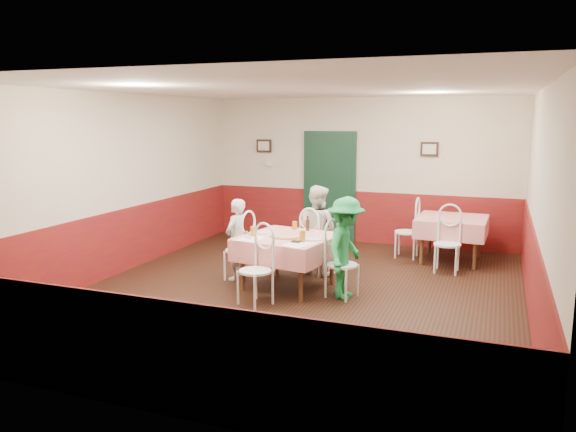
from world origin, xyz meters
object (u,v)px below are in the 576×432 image
(glass_b, at_px, (302,236))
(diner_far, at_px, (317,230))
(glass_c, at_px, (295,226))
(diner_left, at_px, (236,239))
(glass_a, at_px, (253,232))
(chair_far, at_px, (315,246))
(wallet, at_px, (296,242))
(main_table, at_px, (288,262))
(chair_near, at_px, (255,271))
(chair_left, at_px, (239,250))
(beer_bottle, at_px, (308,225))
(chair_second_a, at_px, (407,232))
(second_table, at_px, (451,240))
(chair_second_b, at_px, (447,244))
(pizza, at_px, (287,236))
(diner_right, at_px, (346,248))
(chair_right, at_px, (342,265))

(glass_b, relative_size, diner_far, 0.11)
(glass_c, bearing_deg, diner_left, -160.74)
(glass_a, xyz_separation_m, glass_b, (0.78, -0.09, 0.01))
(diner_left, height_order, diner_far, diner_far)
(chair_far, bearing_deg, diner_left, 49.29)
(glass_b, height_order, wallet, glass_b)
(main_table, xyz_separation_m, chair_near, (-0.14, -0.84, 0.08))
(glass_b, xyz_separation_m, wallet, (-0.07, -0.06, -0.07))
(chair_left, relative_size, chair_near, 1.00)
(beer_bottle, height_order, diner_left, diner_left)
(chair_left, height_order, chair_second_a, same)
(second_table, xyz_separation_m, glass_b, (-1.74, -2.69, 0.46))
(chair_near, xyz_separation_m, beer_bottle, (0.30, 1.23, 0.42))
(glass_c, height_order, wallet, glass_c)
(glass_c, height_order, beer_bottle, beer_bottle)
(chair_near, bearing_deg, chair_second_b, 71.82)
(diner_left, bearing_deg, glass_a, 59.32)
(chair_far, xyz_separation_m, chair_near, (-0.28, -1.68, 0.00))
(second_table, height_order, pizza, pizza)
(glass_a, bearing_deg, beer_bottle, 43.38)
(second_table, bearing_deg, chair_second_a, 180.00)
(chair_far, distance_m, beer_bottle, 0.61)
(pizza, distance_m, diner_left, 0.93)
(glass_a, bearing_deg, chair_left, 139.06)
(pizza, relative_size, wallet, 4.08)
(chair_left, xyz_separation_m, diner_far, (0.99, 0.75, 0.25))
(chair_near, distance_m, chair_second_b, 3.33)
(chair_second_a, height_order, diner_right, diner_right)
(chair_far, height_order, diner_far, diner_far)
(chair_left, relative_size, chair_right, 1.00)
(glass_a, bearing_deg, main_table, 22.24)
(chair_near, xyz_separation_m, diner_far, (0.29, 1.73, 0.25))
(beer_bottle, bearing_deg, chair_right, -38.25)
(glass_c, bearing_deg, wallet, -68.72)
(glass_c, xyz_separation_m, diner_far, (0.20, 0.45, -0.13))
(beer_bottle, height_order, wallet, beer_bottle)
(chair_second_b, bearing_deg, chair_left, -150.31)
(main_table, distance_m, chair_far, 0.85)
(main_table, xyz_separation_m, glass_b, (0.32, -0.28, 0.46))
(diner_far, bearing_deg, chair_near, 100.34)
(main_table, relative_size, beer_bottle, 5.75)
(chair_second_a, relative_size, diner_far, 0.65)
(second_table, height_order, chair_second_a, chair_second_a)
(chair_right, height_order, chair_far, same)
(glass_a, distance_m, diner_far, 1.24)
(chair_right, xyz_separation_m, diner_far, (-0.69, 1.03, 0.25))
(glass_c, relative_size, diner_far, 0.10)
(chair_far, xyz_separation_m, chair_second_a, (1.17, 1.57, 0.00))
(main_table, xyz_separation_m, diner_far, (0.15, 0.89, 0.32))
(main_table, height_order, second_table, same)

